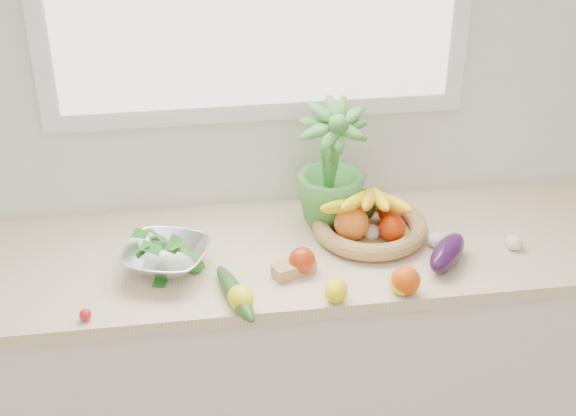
{
  "coord_description": "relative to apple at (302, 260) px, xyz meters",
  "views": [
    {
      "loc": [
        -0.24,
        -0.06,
        2.21
      ],
      "look_at": [
        0.05,
        1.93,
        1.05
      ],
      "focal_mm": 50.0,
      "sensor_mm": 36.0,
      "label": 1
    }
  ],
  "objects": [
    {
      "name": "back_wall",
      "position": [
        -0.07,
        0.43,
        0.41
      ],
      "size": [
        4.5,
        0.02,
        2.7
      ],
      "primitive_type": "cube",
      "color": "white",
      "rests_on": "ground"
    },
    {
      "name": "counter_cabinet",
      "position": [
        -0.07,
        0.13,
        -0.51
      ],
      "size": [
        2.2,
        0.58,
        0.86
      ],
      "primitive_type": "cube",
      "color": "silver",
      "rests_on": "ground"
    },
    {
      "name": "countertop",
      "position": [
        -0.07,
        0.13,
        -0.06
      ],
      "size": [
        2.24,
        0.62,
        0.04
      ],
      "primitive_type": "cube",
      "color": "beige",
      "rests_on": "counter_cabinet"
    },
    {
      "name": "orange_loose",
      "position": [
        0.26,
        -0.14,
        0.0
      ],
      "size": [
        0.1,
        0.1,
        0.08
      ],
      "primitive_type": "sphere",
      "rotation": [
        0.0,
        0.0,
        0.22
      ],
      "color": "#D94B06",
      "rests_on": "countertop"
    },
    {
      "name": "lemon_a",
      "position": [
        -0.19,
        -0.15,
        -0.0
      ],
      "size": [
        0.09,
        0.1,
        0.07
      ],
      "primitive_type": "ellipsoid",
      "rotation": [
        0.0,
        0.0,
        0.37
      ],
      "color": "#FFF80D",
      "rests_on": "countertop"
    },
    {
      "name": "lemon_b",
      "position": [
        0.07,
        -0.15,
        -0.01
      ],
      "size": [
        0.09,
        0.1,
        0.06
      ],
      "primitive_type": "ellipsoid",
      "rotation": [
        0.0,
        0.0,
        -0.39
      ],
      "color": "#FFEB0D",
      "rests_on": "countertop"
    },
    {
      "name": "lemon_c",
      "position": [
        0.25,
        -0.14,
        -0.01
      ],
      "size": [
        0.08,
        0.09,
        0.06
      ],
      "primitive_type": "ellipsoid",
      "rotation": [
        0.0,
        0.0,
        0.28
      ],
      "color": "yellow",
      "rests_on": "countertop"
    },
    {
      "name": "apple",
      "position": [
        0.0,
        0.0,
        0.0
      ],
      "size": [
        0.09,
        0.09,
        0.08
      ],
      "primitive_type": "sphere",
      "rotation": [
        0.0,
        0.0,
        0.15
      ],
      "color": "#AB2E0D",
      "rests_on": "countertop"
    },
    {
      "name": "ginger",
      "position": [
        -0.02,
        -0.01,
        -0.02
      ],
      "size": [
        0.13,
        0.09,
        0.04
      ],
      "primitive_type": "cube",
      "rotation": [
        0.0,
        0.0,
        0.4
      ],
      "color": "tan",
      "rests_on": "countertop"
    },
    {
      "name": "garlic_a",
      "position": [
        0.65,
        0.03,
        -0.02
      ],
      "size": [
        0.06,
        0.06,
        0.04
      ],
      "primitive_type": "ellipsoid",
      "rotation": [
        0.0,
        0.0,
        -0.21
      ],
      "color": "white",
      "rests_on": "countertop"
    },
    {
      "name": "garlic_b",
      "position": [
        0.24,
        0.14,
        -0.01
      ],
      "size": [
        0.07,
        0.07,
        0.05
      ],
      "primitive_type": "ellipsoid",
      "rotation": [
        0.0,
        0.0,
        0.31
      ],
      "color": "white",
      "rests_on": "countertop"
    },
    {
      "name": "garlic_c",
      "position": [
        0.42,
        0.07,
        -0.02
      ],
      "size": [
        0.06,
        0.06,
        0.04
      ],
      "primitive_type": "ellipsoid",
      "rotation": [
        0.0,
        0.0,
        0.14
      ],
      "color": "silver",
      "rests_on": "countertop"
    },
    {
      "name": "eggplant",
      "position": [
        0.42,
        -0.02,
        0.0
      ],
      "size": [
        0.18,
        0.21,
        0.08
      ],
      "primitive_type": "ellipsoid",
      "rotation": [
        0.0,
        0.0,
        -0.67
      ],
      "color": "#2B0E33",
      "rests_on": "countertop"
    },
    {
      "name": "cucumber",
      "position": [
        -0.2,
        -0.11,
        -0.01
      ],
      "size": [
        0.12,
        0.28,
        0.05
      ],
      "primitive_type": "ellipsoid",
      "rotation": [
        0.0,
        0.0,
        0.25
      ],
      "color": "#185017",
      "rests_on": "countertop"
    },
    {
      "name": "radish",
      "position": [
        -0.6,
        -0.14,
        -0.02
      ],
      "size": [
        0.04,
        0.04,
        0.03
      ],
      "primitive_type": "sphere",
      "rotation": [
        0.0,
        0.0,
        0.39
      ],
      "color": "red",
      "rests_on": "countertop"
    },
    {
      "name": "potted_herb",
      "position": [
        0.13,
        0.25,
        0.18
      ],
      "size": [
        0.23,
        0.23,
        0.39
      ],
      "primitive_type": "imported",
      "rotation": [
        0.0,
        0.0,
        -0.08
      ],
      "color": "#3E8B32",
      "rests_on": "countertop"
    },
    {
      "name": "fruit_basket",
      "position": [
        0.24,
        0.17,
        0.01
      ],
      "size": [
        0.45,
        0.45,
        0.18
      ],
      "color": "#A68D49",
      "rests_on": "countertop"
    },
    {
      "name": "colander_with_spinach",
      "position": [
        -0.38,
        0.06,
        0.02
      ],
      "size": [
        0.31,
        0.31,
        0.12
      ],
      "color": "silver",
      "rests_on": "countertop"
    }
  ]
}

